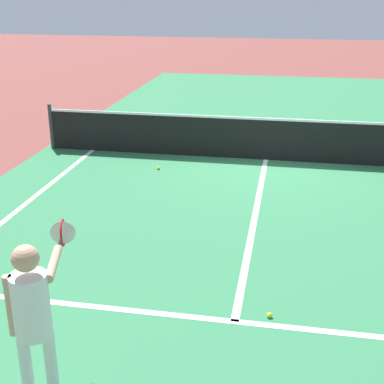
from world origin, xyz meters
TOP-DOWN VIEW (x-y plane):
  - ground_plane at (0.00, 0.00)m, footprint 60.00×60.00m
  - court_surface_inbounds at (0.00, 0.00)m, footprint 10.62×24.40m
  - line_service_near at (0.00, -6.40)m, footprint 8.22×0.10m
  - line_center_service at (0.00, -3.20)m, footprint 0.10×6.40m
  - net at (0.00, 0.00)m, footprint 10.33×0.09m
  - player_near at (-1.59, -8.10)m, footprint 0.41×1.23m
  - tennis_ball_near_net at (-2.22, -1.12)m, footprint 0.07×0.07m
  - tennis_ball_mid_court at (0.39, -6.23)m, footprint 0.07×0.07m

SIDE VIEW (x-z plane):
  - ground_plane at x=0.00m, z-range 0.00..0.00m
  - court_surface_inbounds at x=0.00m, z-range 0.00..0.00m
  - line_service_near at x=0.00m, z-range 0.00..0.01m
  - line_center_service at x=0.00m, z-range 0.00..0.01m
  - tennis_ball_near_net at x=-2.22m, z-range 0.00..0.07m
  - tennis_ball_mid_court at x=0.39m, z-range 0.00..0.07m
  - net at x=0.00m, z-range -0.04..1.03m
  - player_near at x=-1.59m, z-range 0.21..1.91m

